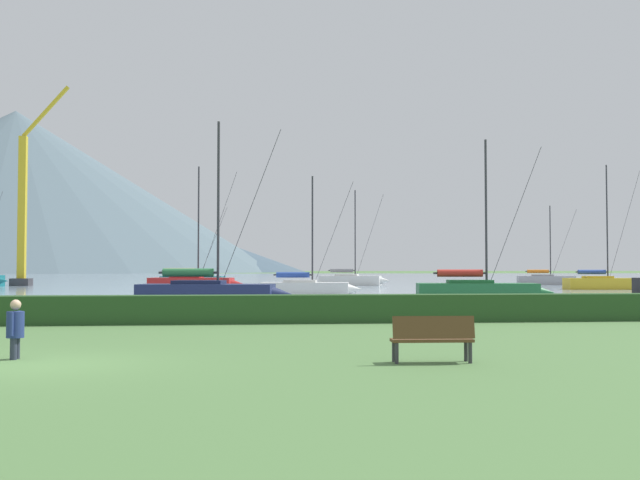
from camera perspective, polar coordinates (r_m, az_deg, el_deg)
The scene contains 16 objects.
ground_plane at distance 15.91m, azimuth -20.77°, elevation -8.91°, with size 1000.00×1000.00×0.00m, color #517A42.
harbor_water at distance 152.35m, azimuth -7.61°, elevation -2.86°, with size 320.00×246.00×0.00m, color #8499A8.
hedge_line at distance 26.62m, azimuth -14.73°, elevation -5.15°, with size 80.00×1.20×0.97m, color #284C23.
sailboat_slip_2 at distance 81.51m, azimuth -9.56°, elevation -3.03°, with size 7.86×3.60×8.88m.
sailboat_slip_3 at distance 91.22m, azimuth 16.85°, elevation -2.88°, with size 7.52×3.71×9.21m.
sailboat_slip_4 at distance 84.01m, azimuth 2.37°, elevation -3.01°, with size 7.99×4.26×10.67m.
sailboat_slip_5 at distance 39.24m, azimuth -8.47°, elevation -3.96°, with size 8.16×3.50×9.54m.
sailboat_slip_6 at distance 72.44m, azimuth 20.71°, elevation -3.03°, with size 7.59×2.88×11.29m.
sailboat_slip_7 at distance 43.63m, azimuth 11.95°, elevation -3.78°, with size 7.89×3.29×9.27m.
sailboat_slip_8 at distance 64.82m, azimuth -9.67°, elevation -3.22°, with size 8.27×3.66×10.61m.
sailboat_slip_12 at distance 51.49m, azimuth -1.05°, elevation -3.65°, with size 7.04×2.99×8.25m.
park_bench_under_tree at distance 15.38m, azimuth 8.55°, elevation -7.27°, with size 1.67×0.54×0.95m.
person_seated_viewer at distance 17.06m, azimuth -22.15°, elevation -6.11°, with size 0.36×0.57×1.25m.
dock_crane at distance 88.37m, azimuth -21.60°, elevation 1.60°, with size 5.86×2.00×22.16m.
distant_hill_west_ridge at distance 410.18m, azimuth -17.12°, elevation 0.51°, with size 227.04×227.04×40.74m, color #425666.
distant_hill_central_peak at distance 397.37m, azimuth -22.20°, elevation 3.46°, with size 258.70×258.70×79.43m, color slate.
Camera 1 is at (3.97, -15.29, 1.91)m, focal length 42.10 mm.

